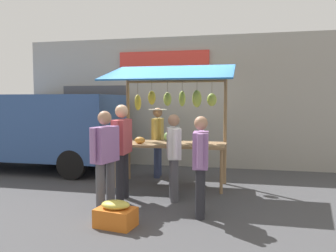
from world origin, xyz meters
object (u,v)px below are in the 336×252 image
object	(u,v)px
shopper_in_striped_shirt	(122,145)
shopper_in_grey_tee	(174,152)
vendor_with_sunhat	(158,136)
shopper_with_shopping_bag	(201,160)
produce_crate_near	(116,215)
shopper_with_ponytail	(105,154)
market_stall	(171,110)
parked_van	(28,125)

from	to	relation	value
shopper_in_striped_shirt	shopper_in_grey_tee	xyz separation A→B (m)	(-0.88, -0.19, -0.12)
vendor_with_sunhat	shopper_with_shopping_bag	world-z (taller)	vendor_with_sunhat
shopper_with_shopping_bag	produce_crate_near	xyz separation A→B (m)	(1.09, 0.68, -0.69)
shopper_in_grey_tee	shopper_with_ponytail	bearing A→B (deg)	114.71
shopper_with_shopping_bag	shopper_with_ponytail	bearing A→B (deg)	88.37
market_stall	shopper_in_striped_shirt	bearing A→B (deg)	62.68
market_stall	vendor_with_sunhat	size ratio (longest dim) A/B	1.58
shopper_in_grey_tee	produce_crate_near	world-z (taller)	shopper_in_grey_tee
shopper_with_shopping_bag	vendor_with_sunhat	bearing A→B (deg)	22.84
vendor_with_sunhat	shopper_with_ponytail	distance (m)	2.55
vendor_with_sunhat	parked_van	xyz separation A→B (m)	(3.44, -0.16, 0.20)
vendor_with_sunhat	produce_crate_near	bearing A→B (deg)	-2.30
shopper_with_ponytail	shopper_in_striped_shirt	bearing A→B (deg)	9.30
vendor_with_sunhat	shopper_in_grey_tee	bearing A→B (deg)	16.94
shopper_in_striped_shirt	vendor_with_sunhat	bearing A→B (deg)	-6.14
market_stall	shopper_with_shopping_bag	bearing A→B (deg)	114.95
shopper_with_shopping_bag	parked_van	xyz separation A→B (m)	(4.72, -2.62, 0.26)
market_stall	shopper_with_ponytail	bearing A→B (deg)	69.82
shopper_with_shopping_bag	parked_van	world-z (taller)	parked_van
shopper_in_striped_shirt	parked_van	world-z (taller)	parked_van
shopper_in_grey_tee	parked_van	distance (m)	4.58
parked_van	produce_crate_near	distance (m)	4.99
shopper_in_grey_tee	produce_crate_near	bearing A→B (deg)	142.85
parked_van	vendor_with_sunhat	bearing A→B (deg)	177.62
vendor_with_sunhat	shopper_with_ponytail	size ratio (longest dim) A/B	1.00
shopper_in_striped_shirt	shopper_with_ponytail	distance (m)	0.63
market_stall	shopper_with_ponytail	size ratio (longest dim) A/B	1.58
shopper_with_ponytail	produce_crate_near	distance (m)	1.03
shopper_with_ponytail	produce_crate_near	xyz separation A→B (m)	(-0.40, 0.60, -0.74)
shopper_with_ponytail	vendor_with_sunhat	bearing A→B (deg)	9.18
shopper_in_grey_tee	produce_crate_near	xyz separation A→B (m)	(0.53, 1.41, -0.69)
market_stall	vendor_with_sunhat	xyz separation A→B (m)	(0.47, -0.71, -0.62)
shopper_with_shopping_bag	parked_van	distance (m)	5.40
market_stall	parked_van	world-z (taller)	market_stall
market_stall	shopper_in_striped_shirt	xyz separation A→B (m)	(0.62, 1.21, -0.58)
shopper_in_striped_shirt	shopper_with_shopping_bag	bearing A→B (deg)	-112.16
shopper_with_shopping_bag	produce_crate_near	bearing A→B (deg)	117.08
produce_crate_near	parked_van	bearing A→B (deg)	-42.22
market_stall	vendor_with_sunhat	bearing A→B (deg)	-56.46
shopper_with_shopping_bag	shopper_in_striped_shirt	distance (m)	1.54
shopper_in_grey_tee	parked_van	size ratio (longest dim) A/B	0.34
shopper_in_grey_tee	shopper_with_ponytail	size ratio (longest dim) A/B	0.95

